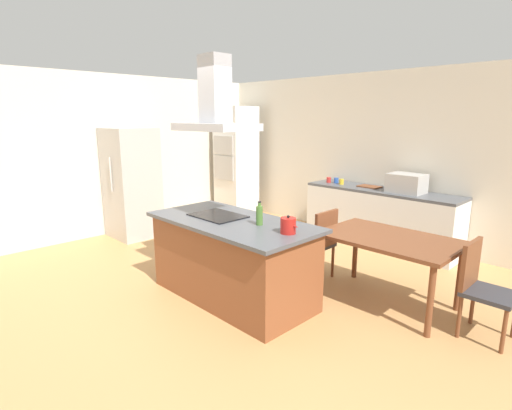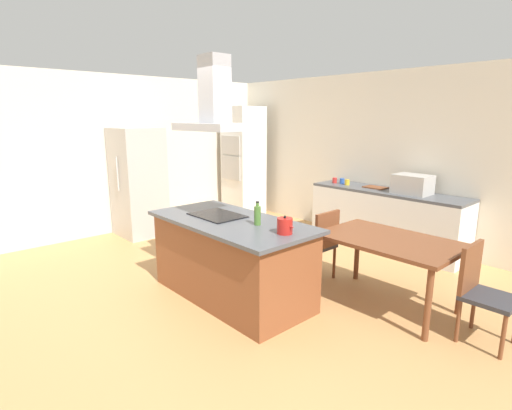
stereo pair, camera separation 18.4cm
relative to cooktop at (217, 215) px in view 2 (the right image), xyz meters
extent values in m
plane|color=tan|center=(0.24, 1.50, -0.91)|extent=(16.00, 16.00, 0.00)
cube|color=beige|center=(0.24, 3.25, 0.44)|extent=(7.20, 0.10, 2.70)
cube|color=beige|center=(-3.21, 1.00, 0.44)|extent=(0.10, 8.80, 2.70)
cube|color=brown|center=(0.24, 0.00, -0.48)|extent=(1.86, 0.86, 0.86)
cube|color=#4C4F54|center=(0.24, 0.00, -0.03)|extent=(1.96, 0.96, 0.04)
cube|color=black|center=(0.00, 0.00, 0.00)|extent=(0.60, 0.44, 0.01)
cylinder|color=#B21E19|center=(1.00, 0.06, 0.07)|extent=(0.15, 0.15, 0.15)
sphere|color=black|center=(1.00, 0.06, 0.16)|extent=(0.03, 0.03, 0.03)
cone|color=#B21E19|center=(1.10, 0.06, 0.08)|extent=(0.06, 0.03, 0.04)
cylinder|color=#47722D|center=(0.59, 0.08, 0.09)|extent=(0.07, 0.07, 0.20)
cylinder|color=#47722D|center=(0.59, 0.08, 0.21)|extent=(0.03, 0.03, 0.04)
cylinder|color=black|center=(0.59, 0.08, 0.24)|extent=(0.03, 0.03, 0.01)
cube|color=silver|center=(0.47, 2.88, -0.48)|extent=(2.40, 0.62, 0.86)
cube|color=#4C4F54|center=(0.47, 2.88, -0.03)|extent=(2.40, 0.62, 0.04)
cube|color=#B2AFAA|center=(0.85, 2.88, 0.13)|extent=(0.50, 0.38, 0.28)
cylinder|color=red|center=(-0.49, 2.84, 0.04)|extent=(0.08, 0.08, 0.09)
cylinder|color=#2D56B2|center=(-0.37, 2.88, 0.04)|extent=(0.08, 0.08, 0.09)
cylinder|color=gold|center=(-0.24, 2.83, 0.04)|extent=(0.08, 0.08, 0.09)
cube|color=brown|center=(0.23, 2.93, 0.00)|extent=(0.34, 0.24, 0.02)
cube|color=silver|center=(-2.66, 2.65, 0.19)|extent=(0.70, 0.64, 2.20)
cube|color=#B2AFAA|center=(-2.66, 2.32, 0.54)|extent=(0.56, 0.02, 0.36)
cube|color=#B2AFAA|center=(-2.66, 2.32, 0.09)|extent=(0.56, 0.02, 0.48)
cube|color=#B2AFAA|center=(-2.74, 0.37, 0.00)|extent=(0.80, 0.70, 1.82)
cylinder|color=beige|center=(-2.69, 0.00, 0.19)|extent=(0.02, 0.02, 0.55)
cube|color=brown|center=(1.52, 1.11, -0.18)|extent=(1.40, 0.90, 0.04)
cylinder|color=brown|center=(0.90, 0.74, -0.55)|extent=(0.06, 0.06, 0.71)
cylinder|color=brown|center=(2.14, 0.74, -0.55)|extent=(0.06, 0.06, 0.71)
cylinder|color=brown|center=(0.90, 1.48, -0.55)|extent=(0.06, 0.06, 0.71)
cylinder|color=brown|center=(2.14, 1.48, -0.55)|extent=(0.06, 0.06, 0.71)
cube|color=#333338|center=(0.52, 1.11, -0.48)|extent=(0.42, 0.42, 0.04)
cube|color=brown|center=(0.71, 1.11, -0.24)|extent=(0.04, 0.42, 0.44)
cylinder|color=brown|center=(0.34, 0.93, -0.70)|extent=(0.04, 0.04, 0.41)
cylinder|color=brown|center=(0.34, 1.29, -0.70)|extent=(0.04, 0.04, 0.41)
cylinder|color=brown|center=(0.70, 0.93, -0.70)|extent=(0.04, 0.04, 0.41)
cylinder|color=brown|center=(0.70, 1.29, -0.70)|extent=(0.04, 0.04, 0.41)
cube|color=#333338|center=(2.52, 1.11, -0.48)|extent=(0.42, 0.42, 0.04)
cube|color=brown|center=(2.33, 1.11, -0.24)|extent=(0.04, 0.42, 0.44)
cylinder|color=brown|center=(2.70, 0.93, -0.70)|extent=(0.04, 0.04, 0.41)
cylinder|color=brown|center=(2.34, 1.29, -0.70)|extent=(0.04, 0.04, 0.41)
cylinder|color=brown|center=(2.34, 0.93, -0.70)|extent=(0.04, 0.04, 0.41)
cube|color=#ADADB2|center=(0.00, 0.00, 0.98)|extent=(0.90, 0.55, 0.08)
cube|color=#ADADB2|center=(0.00, 0.00, 1.37)|extent=(0.28, 0.24, 0.70)
camera|label=1|loc=(3.39, -2.73, 1.09)|focal=27.76mm
camera|label=2|loc=(3.52, -2.59, 1.09)|focal=27.76mm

